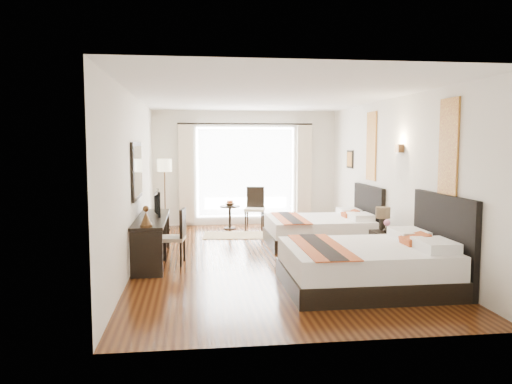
{
  "coord_description": "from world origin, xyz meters",
  "views": [
    {
      "loc": [
        -1.28,
        -8.48,
        2.0
      ],
      "look_at": [
        -0.19,
        0.19,
        1.15
      ],
      "focal_mm": 35.0,
      "sensor_mm": 36.0,
      "label": 1
    }
  ],
  "objects": [
    {
      "name": "wall_headboard",
      "position": [
        2.25,
        0.0,
        1.4
      ],
      "size": [
        0.01,
        7.5,
        2.8
      ],
      "primitive_type": "cube",
      "color": "silver",
      "rests_on": "floor"
    },
    {
      "name": "bed_near",
      "position": [
        1.17,
        -1.95,
        0.33
      ],
      "size": [
        2.28,
        1.78,
        1.29
      ],
      "color": "black",
      "rests_on": "floor"
    },
    {
      "name": "television",
      "position": [
        -1.97,
        0.32,
        0.97
      ],
      "size": [
        0.18,
        0.76,
        0.43
      ],
      "primitive_type": "imported",
      "rotation": [
        0.0,
        0.0,
        1.67
      ],
      "color": "black",
      "rests_on": "console_desk"
    },
    {
      "name": "mirror_glass",
      "position": [
        -2.19,
        0.03,
        1.55
      ],
      "size": [
        0.01,
        1.12,
        0.82
      ],
      "primitive_type": "cube",
      "color": "white",
      "rests_on": "mirror_frame"
    },
    {
      "name": "table_lamp",
      "position": [
        1.98,
        -0.24,
        0.77
      ],
      "size": [
        0.25,
        0.25,
        0.4
      ],
      "color": "black",
      "rests_on": "nightstand"
    },
    {
      "name": "wall_entry",
      "position": [
        0.0,
        -3.75,
        1.4
      ],
      "size": [
        4.5,
        0.01,
        2.8
      ],
      "primitive_type": "cube",
      "color": "silver",
      "rests_on": "floor"
    },
    {
      "name": "fruit_bowl",
      "position": [
        -0.43,
        3.14,
        0.58
      ],
      "size": [
        0.29,
        0.29,
        0.06
      ],
      "primitive_type": "imported",
      "rotation": [
        0.0,
        0.0,
        -0.34
      ],
      "color": "#402D17",
      "rests_on": "side_table"
    },
    {
      "name": "drape_right",
      "position": [
        1.45,
        3.63,
        1.28
      ],
      "size": [
        0.35,
        0.14,
        2.35
      ],
      "primitive_type": "cube",
      "color": "beige",
      "rests_on": "floor"
    },
    {
      "name": "floor_lamp",
      "position": [
        -1.94,
        3.16,
        1.39
      ],
      "size": [
        0.33,
        0.33,
        1.65
      ],
      "color": "black",
      "rests_on": "floor"
    },
    {
      "name": "floor",
      "position": [
        0.0,
        0.0,
        -0.01
      ],
      "size": [
        4.5,
        7.5,
        0.01
      ],
      "primitive_type": "cube",
      "color": "#341709",
      "rests_on": "ground"
    },
    {
      "name": "ceiling",
      "position": [
        0.0,
        0.0,
        2.79
      ],
      "size": [
        4.5,
        7.5,
        0.02
      ],
      "primitive_type": "cube",
      "color": "white",
      "rests_on": "wall_headboard"
    },
    {
      "name": "console_desk",
      "position": [
        -1.99,
        0.03,
        0.38
      ],
      "size": [
        0.5,
        2.2,
        0.76
      ],
      "primitive_type": "cube",
      "color": "black",
      "rests_on": "floor"
    },
    {
      "name": "mirror_frame",
      "position": [
        -2.22,
        0.03,
        1.55
      ],
      "size": [
        0.04,
        1.25,
        0.95
      ],
      "primitive_type": "cube",
      "color": "black",
      "rests_on": "wall_desk"
    },
    {
      "name": "wall_window",
      "position": [
        0.0,
        3.75,
        1.4
      ],
      "size": [
        4.5,
        0.01,
        2.8
      ],
      "primitive_type": "cube",
      "color": "silver",
      "rests_on": "floor"
    },
    {
      "name": "window_glass",
      "position": [
        0.0,
        3.73,
        1.3
      ],
      "size": [
        2.4,
        0.02,
        2.2
      ],
      "primitive_type": "cube",
      "color": "white",
      "rests_on": "wall_window"
    },
    {
      "name": "art_panel_far",
      "position": [
        2.23,
        1.07,
        1.95
      ],
      "size": [
        0.03,
        0.5,
        1.35
      ],
      "primitive_type": "cube",
      "color": "maroon",
      "rests_on": "wall_headboard"
    },
    {
      "name": "art_panel_near",
      "position": [
        2.23,
        -1.95,
        1.95
      ],
      "size": [
        0.03,
        0.5,
        1.35
      ],
      "primitive_type": "cube",
      "color": "maroon",
      "rests_on": "wall_headboard"
    },
    {
      "name": "sheer_curtain",
      "position": [
        0.0,
        3.67,
        1.3
      ],
      "size": [
        2.3,
        0.02,
        2.1
      ],
      "primitive_type": "cube",
      "color": "white",
      "rests_on": "wall_window"
    },
    {
      "name": "bronze_figurine",
      "position": [
        -1.99,
        -0.97,
        0.9
      ],
      "size": [
        0.23,
        0.23,
        0.28
      ],
      "primitive_type": null,
      "rotation": [
        0.0,
        0.0,
        0.23
      ],
      "color": "#402B17",
      "rests_on": "console_desk"
    },
    {
      "name": "nightstand",
      "position": [
        1.98,
        -0.39,
        0.25
      ],
      "size": [
        0.42,
        0.52,
        0.5
      ],
      "primitive_type": "cube",
      "color": "black",
      "rests_on": "floor"
    },
    {
      "name": "drape_left",
      "position": [
        -1.45,
        3.63,
        1.28
      ],
      "size": [
        0.35,
        0.14,
        2.35
      ],
      "primitive_type": "cube",
      "color": "beige",
      "rests_on": "floor"
    },
    {
      "name": "wall_desk",
      "position": [
        -2.25,
        0.0,
        1.4
      ],
      "size": [
        0.01,
        7.5,
        2.8
      ],
      "primitive_type": "cube",
      "color": "silver",
      "rests_on": "floor"
    },
    {
      "name": "bed_far",
      "position": [
        1.27,
        1.07,
        0.3
      ],
      "size": [
        2.07,
        1.62,
        1.17
      ],
      "color": "black",
      "rests_on": "floor"
    },
    {
      "name": "jute_rug",
      "position": [
        -0.41,
        2.24,
        0.01
      ],
      "size": [
        1.41,
        1.03,
        0.01
      ],
      "primitive_type": "cube",
      "rotation": [
        0.0,
        0.0,
        -0.1
      ],
      "color": "tan",
      "rests_on": "floor"
    },
    {
      "name": "window_chair",
      "position": [
        0.15,
        3.13,
        0.3
      ],
      "size": [
        0.55,
        0.55,
        0.98
      ],
      "rotation": [
        0.0,
        0.0,
        -1.81
      ],
      "color": "tan",
      "rests_on": "floor"
    },
    {
      "name": "wall_sconce",
      "position": [
        2.19,
        -0.39,
        1.92
      ],
      "size": [
        0.1,
        0.14,
        0.14
      ],
      "primitive_type": "cube",
      "color": "#402B17",
      "rests_on": "wall_headboard"
    },
    {
      "name": "vase",
      "position": [
        1.95,
        -0.52,
        0.56
      ],
      "size": [
        0.14,
        0.14,
        0.12
      ],
      "primitive_type": "imported",
      "rotation": [
        0.0,
        0.0,
        -0.24
      ],
      "color": "black",
      "rests_on": "nightstand"
    },
    {
      "name": "side_table",
      "position": [
        -0.44,
        3.12,
        0.27
      ],
      "size": [
        0.48,
        0.48,
        0.55
      ],
      "primitive_type": "cylinder",
      "color": "black",
      "rests_on": "floor"
    },
    {
      "name": "desk_chair",
      "position": [
        -1.63,
        -0.21,
        0.28
      ],
      "size": [
        0.49,
        0.49,
        0.93
      ],
      "rotation": [
        0.0,
        0.0,
        3.0
      ],
      "color": "tan",
      "rests_on": "floor"
    }
  ]
}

